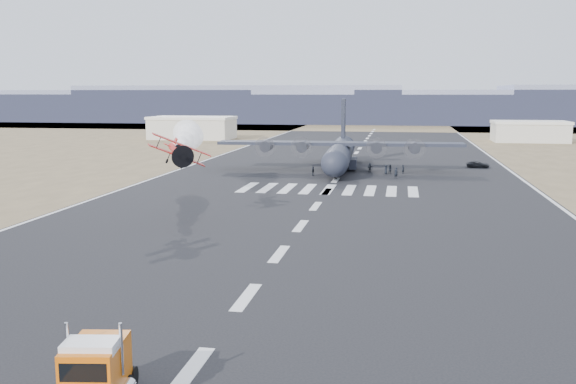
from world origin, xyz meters
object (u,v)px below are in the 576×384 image
(transport_aircraft, at_px, (340,152))
(aerobatic_biplane, at_px, (177,151))
(hangar_left, at_px, (192,127))
(crew_g, at_px, (403,169))
(hangar_right, at_px, (530,131))
(support_vehicle, at_px, (478,164))
(crew_h, at_px, (336,171))
(crew_c, at_px, (339,169))
(crew_f, at_px, (370,168))
(crew_d, at_px, (313,171))
(crew_b, at_px, (390,169))
(crew_a, at_px, (396,173))
(crew_e, at_px, (386,169))
(semi_truck, at_px, (93,377))

(transport_aircraft, bearing_deg, aerobatic_biplane, -106.95)
(hangar_left, bearing_deg, crew_g, -50.07)
(hangar_right, bearing_deg, support_vehicle, -107.63)
(hangar_left, bearing_deg, crew_h, -57.07)
(hangar_right, bearing_deg, crew_c, -119.63)
(hangar_left, distance_m, crew_f, 93.08)
(crew_g, bearing_deg, crew_f, 101.40)
(hangar_left, bearing_deg, crew_d, -59.28)
(transport_aircraft, relative_size, support_vehicle, 10.38)
(crew_b, height_order, crew_h, crew_h)
(crew_a, relative_size, crew_d, 1.17)
(crew_b, relative_size, crew_e, 1.03)
(support_vehicle, bearing_deg, crew_d, 122.87)
(crew_a, bearing_deg, hangar_right, -134.88)
(semi_truck, bearing_deg, hangar_right, 64.85)
(crew_e, bearing_deg, crew_d, 98.87)
(crew_e, bearing_deg, aerobatic_biplane, 142.20)
(support_vehicle, distance_m, crew_a, 23.53)
(crew_a, bearing_deg, crew_h, -32.04)
(hangar_left, relative_size, crew_f, 15.17)
(hangar_left, height_order, support_vehicle, hangar_left)
(crew_g, distance_m, crew_h, 12.10)
(hangar_left, bearing_deg, transport_aircraft, -53.89)
(semi_truck, xyz_separation_m, crew_c, (2.53, 85.35, -0.78))
(hangar_left, height_order, crew_a, hangar_left)
(crew_d, bearing_deg, crew_h, -69.01)
(crew_d, bearing_deg, crew_b, -63.35)
(transport_aircraft, relative_size, crew_h, 26.47)
(crew_c, distance_m, crew_e, 7.98)
(crew_h, bearing_deg, crew_e, 22.59)
(semi_truck, distance_m, crew_h, 82.28)
(crew_h, bearing_deg, crew_b, 20.89)
(crew_a, xyz_separation_m, crew_g, (1.18, 6.37, -0.14))
(crew_h, bearing_deg, crew_a, -11.40)
(hangar_right, height_order, aerobatic_biplane, aerobatic_biplane)
(crew_b, bearing_deg, hangar_right, 61.48)
(aerobatic_biplane, xyz_separation_m, crew_g, (24.26, 45.39, -6.82))
(hangar_left, distance_m, aerobatic_biplane, 126.26)
(crew_f, bearing_deg, semi_truck, -150.07)
(hangar_left, distance_m, crew_g, 97.62)
(hangar_right, relative_size, transport_aircraft, 0.47)
(semi_truck, relative_size, crew_c, 4.48)
(crew_d, bearing_deg, hangar_right, -23.79)
(semi_truck, xyz_separation_m, crew_e, (10.49, 85.91, -0.82))
(support_vehicle, distance_m, crew_h, 29.86)
(hangar_left, bearing_deg, crew_c, -55.86)
(semi_truck, distance_m, crew_c, 85.39)
(semi_truck, bearing_deg, crew_b, 73.70)
(semi_truck, distance_m, crew_g, 87.86)
(crew_b, height_order, crew_d, crew_b)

